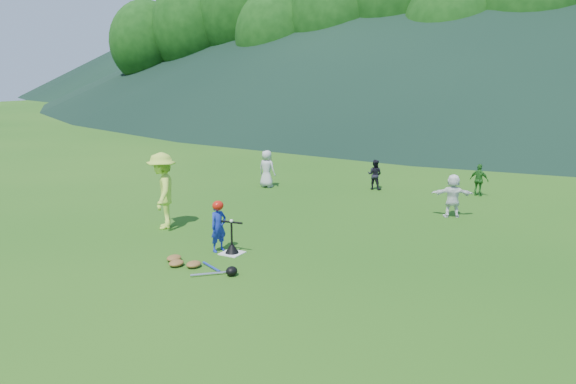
# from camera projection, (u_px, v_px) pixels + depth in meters

# --- Properties ---
(ground) EXTENTS (120.00, 120.00, 0.00)m
(ground) POSITION_uv_depth(u_px,v_px,m) (232.00, 254.00, 12.23)
(ground) COLOR #1C5313
(ground) RESTS_ON ground
(home_plate) EXTENTS (0.45, 0.45, 0.02)m
(home_plate) POSITION_uv_depth(u_px,v_px,m) (232.00, 253.00, 12.23)
(home_plate) COLOR silver
(home_plate) RESTS_ON ground
(baseball) EXTENTS (0.08, 0.08, 0.08)m
(baseball) POSITION_uv_depth(u_px,v_px,m) (231.00, 221.00, 12.07)
(baseball) COLOR white
(baseball) RESTS_ON batting_tee
(batter_child) EXTENTS (0.37, 0.46, 1.12)m
(batter_child) POSITION_uv_depth(u_px,v_px,m) (218.00, 227.00, 12.28)
(batter_child) COLOR #162A99
(batter_child) RESTS_ON ground
(adult_coach) EXTENTS (1.32, 1.42, 1.92)m
(adult_coach) POSITION_uv_depth(u_px,v_px,m) (162.00, 191.00, 14.03)
(adult_coach) COLOR #C0E844
(adult_coach) RESTS_ON ground
(fielder_a) EXTENTS (0.65, 0.45, 1.26)m
(fielder_a) POSITION_uv_depth(u_px,v_px,m) (267.00, 169.00, 19.04)
(fielder_a) COLOR #BCBCBC
(fielder_a) RESTS_ON ground
(fielder_b) EXTENTS (0.52, 0.42, 1.01)m
(fielder_b) POSITION_uv_depth(u_px,v_px,m) (375.00, 175.00, 18.69)
(fielder_b) COLOR black
(fielder_b) RESTS_ON ground
(fielder_c) EXTENTS (0.64, 0.37, 1.02)m
(fielder_c) POSITION_uv_depth(u_px,v_px,m) (479.00, 180.00, 17.72)
(fielder_c) COLOR #246C20
(fielder_c) RESTS_ON ground
(fielder_d) EXTENTS (1.15, 0.76, 1.19)m
(fielder_d) POSITION_uv_depth(u_px,v_px,m) (453.00, 196.00, 15.16)
(fielder_d) COLOR white
(fielder_d) RESTS_ON ground
(batting_tee) EXTENTS (0.30, 0.30, 0.68)m
(batting_tee) POSITION_uv_depth(u_px,v_px,m) (232.00, 248.00, 12.20)
(batting_tee) COLOR black
(batting_tee) RESTS_ON home_plate
(batter_gear) EXTENTS (0.73, 0.26, 0.48)m
(batter_gear) POSITION_uv_depth(u_px,v_px,m) (219.00, 207.00, 12.18)
(batter_gear) COLOR red
(batter_gear) RESTS_ON ground
(equipment_pile) EXTENTS (1.80, 0.79, 0.19)m
(equipment_pile) POSITION_uv_depth(u_px,v_px,m) (193.00, 264.00, 11.36)
(equipment_pile) COLOR olive
(equipment_pile) RESTS_ON ground
(outfield_fence) EXTENTS (70.07, 0.08, 1.33)m
(outfield_fence) POSITION_uv_depth(u_px,v_px,m) (482.00, 121.00, 35.95)
(outfield_fence) COLOR gray
(outfield_fence) RESTS_ON ground
(tree_line) EXTENTS (70.04, 11.40, 14.82)m
(tree_line) POSITION_uv_depth(u_px,v_px,m) (509.00, 7.00, 39.23)
(tree_line) COLOR #382314
(tree_line) RESTS_ON ground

